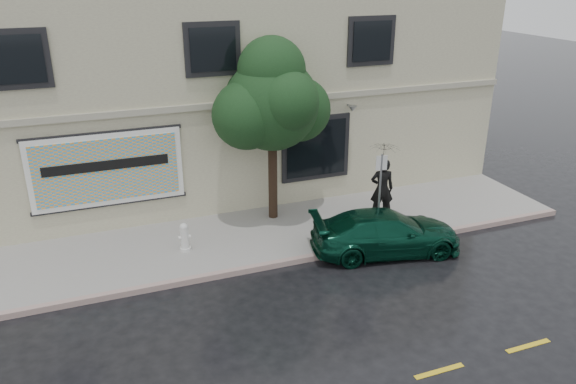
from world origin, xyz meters
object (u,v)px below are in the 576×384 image
object	(u,v)px
car	(386,232)
pedestrian	(382,189)
fire_hydrant	(185,237)
street_tree	(272,105)

from	to	relation	value
car	pedestrian	bearing A→B (deg)	-14.10
pedestrian	fire_hydrant	xyz separation A→B (m)	(-6.01, 0.08, -0.58)
pedestrian	street_tree	size ratio (longest dim) A/B	0.39
pedestrian	street_tree	distance (m)	4.17
pedestrian	fire_hydrant	world-z (taller)	pedestrian
pedestrian	street_tree	bearing A→B (deg)	-4.96
street_tree	fire_hydrant	bearing A→B (deg)	-158.02
street_tree	fire_hydrant	distance (m)	4.48
pedestrian	street_tree	world-z (taller)	street_tree
car	fire_hydrant	size ratio (longest dim) A/B	5.10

